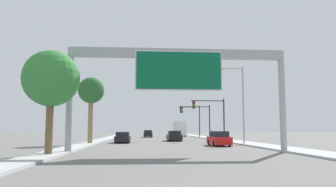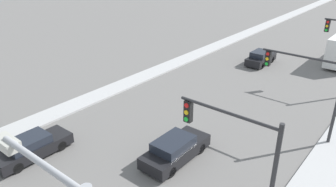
{
  "view_description": "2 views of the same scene",
  "coord_description": "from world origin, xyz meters",
  "px_view_note": "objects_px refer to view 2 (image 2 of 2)",
  "views": [
    {
      "loc": [
        -2.67,
        -6.85,
        1.81
      ],
      "look_at": [
        0.0,
        28.79,
        5.63
      ],
      "focal_mm": 35.0,
      "sensor_mm": 36.0,
      "label": 1
    },
    {
      "loc": [
        11.83,
        27.24,
        11.92
      ],
      "look_at": [
        -0.84,
        42.84,
        2.77
      ],
      "focal_mm": 35.0,
      "sensor_mm": 36.0,
      "label": 2
    }
  ],
  "objects_px": {
    "car_mid_center": "(175,149)",
    "traffic_light_near_intersection": "(240,152)",
    "traffic_light_mid_block": "(311,81)",
    "car_far_center": "(32,147)",
    "car_near_left": "(261,58)"
  },
  "relations": [
    {
      "from": "car_mid_center",
      "to": "car_far_center",
      "type": "relative_size",
      "value": 1.02
    },
    {
      "from": "car_mid_center",
      "to": "car_near_left",
      "type": "distance_m",
      "value": 19.93
    },
    {
      "from": "car_mid_center",
      "to": "traffic_light_near_intersection",
      "type": "bearing_deg",
      "value": -24.21
    },
    {
      "from": "car_mid_center",
      "to": "car_far_center",
      "type": "xyz_separation_m",
      "value": [
        -7.0,
        -5.3,
        -0.04
      ]
    },
    {
      "from": "car_mid_center",
      "to": "car_near_left",
      "type": "xyz_separation_m",
      "value": [
        -3.5,
        19.62,
        0.0
      ]
    },
    {
      "from": "car_far_center",
      "to": "car_near_left",
      "type": "relative_size",
      "value": 1.09
    },
    {
      "from": "car_mid_center",
      "to": "car_near_left",
      "type": "bearing_deg",
      "value": 100.12
    },
    {
      "from": "car_far_center",
      "to": "traffic_light_near_intersection",
      "type": "xyz_separation_m",
      "value": [
        12.22,
        2.96,
        3.39
      ]
    },
    {
      "from": "traffic_light_near_intersection",
      "to": "traffic_light_mid_block",
      "type": "height_order",
      "value": "traffic_light_near_intersection"
    },
    {
      "from": "car_far_center",
      "to": "traffic_light_near_intersection",
      "type": "distance_m",
      "value": 13.02
    },
    {
      "from": "car_far_center",
      "to": "traffic_light_mid_block",
      "type": "relative_size",
      "value": 0.81
    },
    {
      "from": "traffic_light_near_intersection",
      "to": "traffic_light_mid_block",
      "type": "xyz_separation_m",
      "value": [
        -0.24,
        10.0,
        -0.08
      ]
    },
    {
      "from": "car_mid_center",
      "to": "traffic_light_mid_block",
      "type": "xyz_separation_m",
      "value": [
        4.98,
        7.65,
        3.27
      ]
    },
    {
      "from": "car_mid_center",
      "to": "traffic_light_near_intersection",
      "type": "distance_m",
      "value": 6.63
    },
    {
      "from": "traffic_light_mid_block",
      "to": "traffic_light_near_intersection",
      "type": "bearing_deg",
      "value": -88.61
    }
  ]
}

